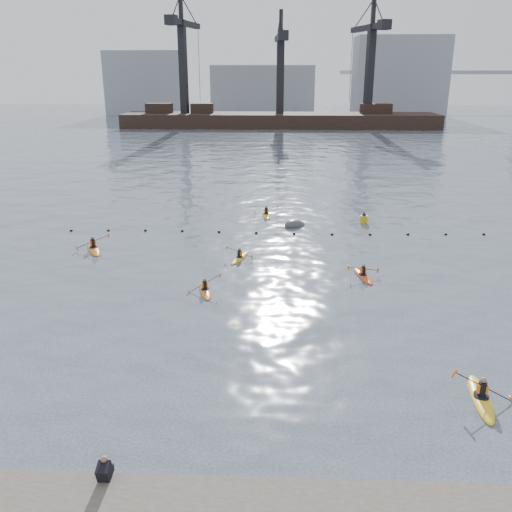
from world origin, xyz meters
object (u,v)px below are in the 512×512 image
object	(u,v)px
kayaker_2	(94,248)
kayaker_1	(481,397)
kayaker_0	(205,290)
mooring_buoy	(295,226)
kayaker_3	(239,258)
nav_buoy	(364,219)
kayaker_4	(363,275)
kayaker_5	(266,214)

from	to	relation	value
kayaker_2	kayaker_1	bearing A→B (deg)	-65.98
kayaker_0	mooring_buoy	xyz separation A→B (m)	(5.70, 14.53, -0.09)
kayaker_1	kayaker_2	world-z (taller)	kayaker_1
kayaker_1	mooring_buoy	world-z (taller)	kayaker_1
kayaker_3	kayaker_1	bearing A→B (deg)	-39.28
kayaker_2	nav_buoy	bearing A→B (deg)	-4.36
kayaker_1	kayaker_4	distance (m)	13.64
kayaker_1	kayaker_2	xyz separation A→B (m)	(-21.36, 18.13, 0.00)
kayaker_2	mooring_buoy	size ratio (longest dim) A/B	1.62
nav_buoy	kayaker_3	bearing A→B (deg)	-135.70
kayaker_2	kayaker_3	distance (m)	10.84
kayaker_5	mooring_buoy	bearing A→B (deg)	-59.49
kayaker_2	kayaker_5	world-z (taller)	kayaker_2
kayaker_0	kayaker_2	bearing A→B (deg)	126.37
kayaker_5	nav_buoy	xyz separation A→B (m)	(8.35, -2.25, 0.25)
kayaker_0	kayaker_5	distance (m)	18.11
mooring_buoy	kayaker_0	bearing A→B (deg)	-111.43
kayaker_5	kayaker_4	bearing A→B (deg)	-73.51
kayaker_0	nav_buoy	xyz separation A→B (m)	(11.56, 15.57, 0.25)
kayaker_4	mooring_buoy	size ratio (longest dim) A/B	1.43
kayaker_4	kayaker_3	bearing A→B (deg)	-33.17
kayaker_3	kayaker_4	world-z (taller)	kayaker_3
kayaker_5	mooring_buoy	distance (m)	4.13
kayaker_0	kayaker_4	bearing A→B (deg)	2.06
nav_buoy	kayaker_4	bearing A→B (deg)	-98.59
kayaker_2	kayaker_4	distance (m)	19.31
kayaker_4	kayaker_5	size ratio (longest dim) A/B	0.96
kayaker_1	mooring_buoy	bearing A→B (deg)	112.05
kayaker_1	mooring_buoy	xyz separation A→B (m)	(-6.57, 25.14, -0.11)
kayaker_2	nav_buoy	distance (m)	22.16
kayaker_3	nav_buoy	size ratio (longest dim) A/B	2.56
kayaker_0	kayaker_2	distance (m)	11.80
kayaker_3	nav_buoy	xyz separation A→B (m)	(9.93, 9.69, 0.26)
kayaker_1	nav_buoy	xyz separation A→B (m)	(-0.71, 26.18, 0.24)
kayaker_2	mooring_buoy	distance (m)	16.37
kayaker_2	mooring_buoy	xyz separation A→B (m)	(14.80, 7.01, -0.11)
kayaker_5	nav_buoy	world-z (taller)	nav_buoy
kayaker_1	kayaker_3	xyz separation A→B (m)	(-10.64, 16.49, -0.02)
kayaker_5	mooring_buoy	size ratio (longest dim) A/B	1.50
kayaker_0	kayaker_1	distance (m)	16.22
kayaker_0	kayaker_5	world-z (taller)	kayaker_0
kayaker_4	kayaker_0	bearing A→B (deg)	4.17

